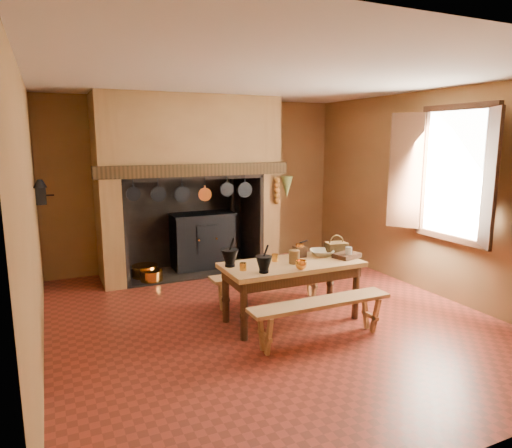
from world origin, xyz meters
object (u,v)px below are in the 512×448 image
at_px(mixing_bowl, 322,253).
at_px(iron_range, 203,240).
at_px(bench_front, 321,311).
at_px(wicker_basket, 336,247).
at_px(coffee_grinder, 300,251).
at_px(work_table, 292,272).

bearing_deg(mixing_bowl, iron_range, 106.85).
relative_size(bench_front, wicker_basket, 5.89).
height_order(iron_range, wicker_basket, iron_range).
height_order(bench_front, coffee_grinder, coffee_grinder).
relative_size(bench_front, mixing_bowl, 5.49).
distance_m(coffee_grinder, wicker_basket, 0.51).
distance_m(work_table, mixing_bowl, 0.54).
height_order(work_table, mixing_bowl, mixing_bowl).
bearing_deg(wicker_basket, bench_front, -123.84).
bearing_deg(bench_front, coffee_grinder, 75.47).
height_order(iron_range, bench_front, iron_range).
bearing_deg(work_table, coffee_grinder, 42.26).
bearing_deg(mixing_bowl, coffee_grinder, 166.09).
relative_size(iron_range, work_table, 0.97).
xyz_separation_m(mixing_bowl, wicker_basket, (0.23, 0.02, 0.04)).
relative_size(mixing_bowl, wicker_basket, 1.07).
bearing_deg(mixing_bowl, bench_front, -122.79).
relative_size(coffee_grinder, mixing_bowl, 0.69).
distance_m(iron_range, work_table, 2.61).
xyz_separation_m(work_table, bench_front, (-0.00, -0.64, -0.26)).
distance_m(bench_front, mixing_bowl, 1.01).
relative_size(iron_range, wicker_basket, 5.80).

